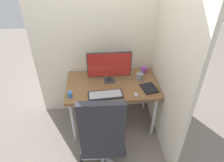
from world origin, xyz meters
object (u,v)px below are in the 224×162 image
(desk_clamp_accessory, at_px, (70,94))
(office_chair, at_px, (103,136))
(monitor, at_px, (109,65))
(coffee_mug, at_px, (144,70))
(pen_holder, at_px, (140,76))
(mouse, at_px, (136,95))
(notebook, at_px, (149,88))
(keyboard, at_px, (105,95))

(desk_clamp_accessory, bearing_deg, office_chair, -57.37)
(monitor, height_order, coffee_mug, monitor)
(coffee_mug, bearing_deg, monitor, -162.70)
(pen_holder, bearing_deg, coffee_mug, 60.04)
(mouse, distance_m, notebook, 0.23)
(office_chair, bearing_deg, desk_clamp_accessory, 122.63)
(desk_clamp_accessory, bearing_deg, mouse, -3.69)
(keyboard, height_order, pen_holder, pen_holder)
(notebook, bearing_deg, desk_clamp_accessory, 171.50)
(monitor, height_order, notebook, monitor)
(mouse, height_order, coffee_mug, coffee_mug)
(pen_holder, bearing_deg, desk_clamp_accessory, -162.58)
(coffee_mug, distance_m, desk_clamp_accessory, 1.11)
(office_chair, height_order, mouse, office_chair)
(mouse, bearing_deg, pen_holder, 65.74)
(desk_clamp_accessory, bearing_deg, monitor, 29.84)
(mouse, bearing_deg, office_chair, -137.29)
(notebook, bearing_deg, pen_holder, 99.06)
(monitor, relative_size, desk_clamp_accessory, 8.08)
(coffee_mug, bearing_deg, keyboard, -141.03)
(office_chair, bearing_deg, keyboard, 83.11)
(keyboard, distance_m, pen_holder, 0.58)
(coffee_mug, bearing_deg, office_chair, -122.27)
(office_chair, relative_size, desk_clamp_accessory, 16.84)
(office_chair, height_order, keyboard, office_chair)
(pen_holder, distance_m, coffee_mug, 0.18)
(notebook, height_order, desk_clamp_accessory, desk_clamp_accessory)
(mouse, bearing_deg, notebook, 24.92)
(office_chair, xyz_separation_m, keyboard, (0.07, 0.55, 0.09))
(keyboard, relative_size, mouse, 5.50)
(office_chair, height_order, notebook, office_chair)
(mouse, height_order, pen_holder, pen_holder)
(coffee_mug, bearing_deg, desk_clamp_accessory, -156.11)
(keyboard, bearing_deg, notebook, 8.63)
(keyboard, distance_m, coffee_mug, 0.74)
(office_chair, xyz_separation_m, notebook, (0.64, 0.64, 0.09))
(keyboard, distance_m, mouse, 0.38)
(keyboard, distance_m, desk_clamp_accessory, 0.44)
(monitor, distance_m, coffee_mug, 0.57)
(office_chair, height_order, coffee_mug, office_chair)
(office_chair, relative_size, monitor, 2.08)
(keyboard, relative_size, notebook, 2.04)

